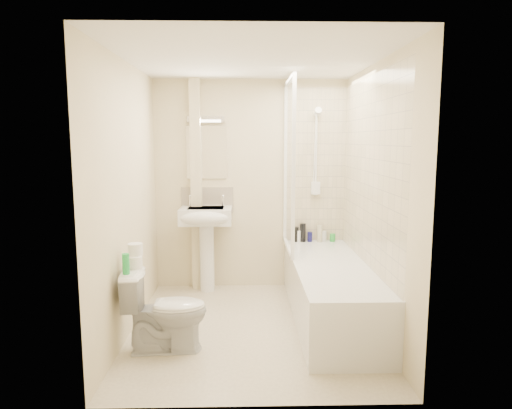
{
  "coord_description": "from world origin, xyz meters",
  "views": [
    {
      "loc": [
        -0.07,
        -4.0,
        1.72
      ],
      "look_at": [
        0.04,
        0.2,
        1.12
      ],
      "focal_mm": 32.0,
      "sensor_mm": 36.0,
      "label": 1
    }
  ],
  "objects": [
    {
      "name": "bottle_green",
      "position": [
        0.95,
        1.16,
        0.6
      ],
      "size": [
        0.06,
        0.06,
        0.09
      ],
      "primitive_type": "cylinder",
      "color": "green",
      "rests_on": "bathtub"
    },
    {
      "name": "green_bottle",
      "position": [
        -1.0,
        -0.53,
        0.76
      ],
      "size": [
        0.06,
        0.06,
        0.16
      ],
      "primitive_type": "cylinder",
      "color": "green",
      "rests_on": "toilet"
    },
    {
      "name": "bottle_black_b",
      "position": [
        0.6,
        1.16,
        0.66
      ],
      "size": [
        0.07,
        0.07,
        0.21
      ],
      "primitive_type": "cylinder",
      "color": "black",
      "rests_on": "bathtub"
    },
    {
      "name": "wall_back",
      "position": [
        0.0,
        1.25,
        1.2
      ],
      "size": [
        2.2,
        0.02,
        2.4
      ],
      "primitive_type": "cube",
      "color": "beige",
      "rests_on": "ground"
    },
    {
      "name": "strip_light",
      "position": [
        -0.5,
        1.22,
        1.95
      ],
      "size": [
        0.42,
        0.07,
        0.07
      ],
      "primitive_type": "cube",
      "color": "silver",
      "rests_on": "wall_back"
    },
    {
      "name": "bathtub",
      "position": [
        0.75,
        0.2,
        0.29
      ],
      "size": [
        0.7,
        2.1,
        0.55
      ],
      "color": "white",
      "rests_on": "ground"
    },
    {
      "name": "wall_left",
      "position": [
        -1.1,
        0.0,
        1.2
      ],
      "size": [
        0.02,
        2.5,
        2.4
      ],
      "primitive_type": "cube",
      "color": "beige",
      "rests_on": "ground"
    },
    {
      "name": "wall_right",
      "position": [
        1.1,
        0.0,
        1.2
      ],
      "size": [
        0.02,
        2.5,
        2.4
      ],
      "primitive_type": "cube",
      "color": "beige",
      "rests_on": "ground"
    },
    {
      "name": "mirror",
      "position": [
        -0.5,
        1.24,
        1.58
      ],
      "size": [
        0.46,
        0.01,
        0.6
      ],
      "primitive_type": "cube",
      "color": "white",
      "rests_on": "wall_back"
    },
    {
      "name": "tile_right",
      "position": [
        1.09,
        0.2,
        1.42
      ],
      "size": [
        0.01,
        2.1,
        1.75
      ],
      "primitive_type": "cube",
      "color": "beige",
      "rests_on": "wall_right"
    },
    {
      "name": "pipe_boxing",
      "position": [
        -0.62,
        1.19,
        1.2
      ],
      "size": [
        0.12,
        0.12,
        2.4
      ],
      "primitive_type": "cube",
      "color": "beige",
      "rests_on": "ground"
    },
    {
      "name": "tile_back",
      "position": [
        0.75,
        1.24,
        1.42
      ],
      "size": [
        0.7,
        0.01,
        1.75
      ],
      "primitive_type": "cube",
      "color": "beige",
      "rests_on": "wall_back"
    },
    {
      "name": "bottle_cream",
      "position": [
        0.8,
        1.16,
        0.65
      ],
      "size": [
        0.06,
        0.06,
        0.19
      ],
      "primitive_type": "cylinder",
      "color": "beige",
      "rests_on": "bathtub"
    },
    {
      "name": "bottle_white_a",
      "position": [
        0.55,
        1.16,
        0.61
      ],
      "size": [
        0.06,
        0.06,
        0.13
      ],
      "primitive_type": "cylinder",
      "color": "white",
      "rests_on": "bathtub"
    },
    {
      "name": "bottle_white_b",
      "position": [
        0.85,
        1.16,
        0.61
      ],
      "size": [
        0.06,
        0.06,
        0.12
      ],
      "primitive_type": "cylinder",
      "color": "silver",
      "rests_on": "bathtub"
    },
    {
      "name": "shower_screen",
      "position": [
        0.4,
        0.8,
        1.45
      ],
      "size": [
        0.04,
        0.92,
        1.8
      ],
      "color": "white",
      "rests_on": "bathtub"
    },
    {
      "name": "toilet",
      "position": [
        -0.72,
        -0.42,
        0.34
      ],
      "size": [
        0.46,
        0.71,
        0.68
      ],
      "primitive_type": "imported",
      "rotation": [
        0.0,
        0.0,
        1.63
      ],
      "color": "white",
      "rests_on": "ground"
    },
    {
      "name": "pedestal_sink",
      "position": [
        -0.5,
        1.01,
        0.78
      ],
      "size": [
        0.57,
        0.51,
        1.1
      ],
      "color": "white",
      "rests_on": "ground"
    },
    {
      "name": "ceiling",
      "position": [
        0.0,
        0.0,
        2.4
      ],
      "size": [
        2.2,
        2.5,
        0.02
      ],
      "primitive_type": "cube",
      "color": "white",
      "rests_on": "wall_back"
    },
    {
      "name": "bottle_black_a",
      "position": [
        0.53,
        1.16,
        0.64
      ],
      "size": [
        0.05,
        0.05,
        0.17
      ],
      "primitive_type": "cylinder",
      "color": "black",
      "rests_on": "bathtub"
    },
    {
      "name": "toilet_roll_upper",
      "position": [
        -0.97,
        -0.33,
        0.83
      ],
      "size": [
        0.12,
        0.12,
        0.1
      ],
      "primitive_type": "cylinder",
      "color": "white",
      "rests_on": "toilet_roll_lower"
    },
    {
      "name": "floor",
      "position": [
        0.0,
        0.0,
        0.0
      ],
      "size": [
        2.5,
        2.5,
        0.0
      ],
      "primitive_type": "plane",
      "color": "beige",
      "rests_on": "ground"
    },
    {
      "name": "toilet_roll_lower",
      "position": [
        -0.97,
        -0.36,
        0.73
      ],
      "size": [
        0.12,
        0.12,
        0.1
      ],
      "primitive_type": "cylinder",
      "color": "white",
      "rests_on": "toilet"
    },
    {
      "name": "bottle_blue",
      "position": [
        0.69,
        1.16,
        0.61
      ],
      "size": [
        0.06,
        0.06,
        0.11
      ],
      "primitive_type": "cylinder",
      "color": "#141354",
      "rests_on": "bathtub"
    },
    {
      "name": "shower_fixture",
      "position": [
        0.75,
        1.19,
        1.55
      ],
      "size": [
        0.1,
        0.16,
        0.99
      ],
      "color": "white",
      "rests_on": "wall_back"
    },
    {
      "name": "splashback",
      "position": [
        -0.5,
        1.24,
        1.03
      ],
      "size": [
        0.6,
        0.02,
        0.3
      ],
      "primitive_type": "cube",
      "color": "beige",
      "rests_on": "wall_back"
    }
  ]
}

